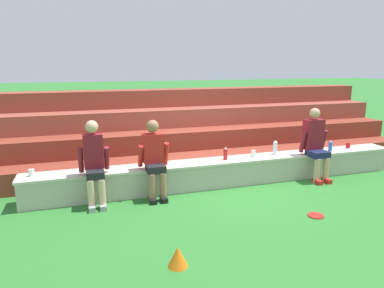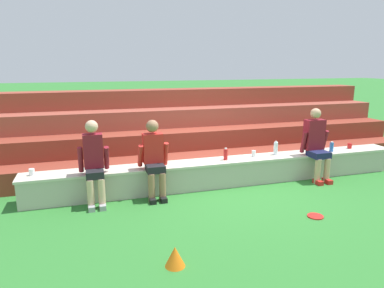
{
  "view_description": "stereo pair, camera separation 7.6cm",
  "coord_description": "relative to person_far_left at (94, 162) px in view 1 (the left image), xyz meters",
  "views": [
    {
      "loc": [
        -2.58,
        -5.58,
        2.24
      ],
      "look_at": [
        -0.7,
        0.23,
        0.83
      ],
      "focal_mm": 32.78,
      "sensor_mm": 36.0,
      "label": 1
    },
    {
      "loc": [
        -2.5,
        -5.61,
        2.24
      ],
      "look_at": [
        -0.7,
        0.23,
        0.83
      ],
      "focal_mm": 32.78,
      "sensor_mm": 36.0,
      "label": 2
    }
  ],
  "objects": [
    {
      "name": "plastic_cup_left_end",
      "position": [
        2.96,
        0.28,
        -0.17
      ],
      "size": [
        0.08,
        0.08,
        0.12
      ],
      "primitive_type": "cylinder",
      "color": "white",
      "rests_on": "stone_seating_wall"
    },
    {
      "name": "person_far_left",
      "position": [
        0.0,
        0.0,
        0.0
      ],
      "size": [
        0.48,
        0.55,
        1.36
      ],
      "color": "#DBAD89",
      "rests_on": "ground"
    },
    {
      "name": "water_bottle_mid_left",
      "position": [
        2.36,
        0.23,
        -0.12
      ],
      "size": [
        0.08,
        0.08,
        0.23
      ],
      "color": "red",
      "rests_on": "stone_seating_wall"
    },
    {
      "name": "sports_cone",
      "position": [
        0.77,
        -2.15,
        -0.59
      ],
      "size": [
        0.23,
        0.23,
        0.24
      ],
      "primitive_type": "cone",
      "color": "orange",
      "rests_on": "ground"
    },
    {
      "name": "ground_plane",
      "position": [
        2.42,
        0.01,
        -0.71
      ],
      "size": [
        80.0,
        80.0,
        0.0
      ],
      "primitive_type": "plane",
      "color": "#2D752D"
    },
    {
      "name": "water_bottle_mid_right",
      "position": [
        3.45,
        0.29,
        -0.1
      ],
      "size": [
        0.08,
        0.08,
        0.27
      ],
      "color": "silver",
      "rests_on": "stone_seating_wall"
    },
    {
      "name": "brick_bleachers",
      "position": [
        2.42,
        2.22,
        -0.1
      ],
      "size": [
        9.53,
        2.35,
        1.62
      ],
      "color": "maroon",
      "rests_on": "ground"
    },
    {
      "name": "plastic_cup_right_end",
      "position": [
        5.21,
        0.3,
        -0.17
      ],
      "size": [
        0.09,
        0.09,
        0.11
      ],
      "primitive_type": "cylinder",
      "color": "red",
      "rests_on": "stone_seating_wall"
    },
    {
      "name": "person_center",
      "position": [
        4.16,
        0.01,
        0.02
      ],
      "size": [
        0.56,
        0.58,
        1.4
      ],
      "color": "tan",
      "rests_on": "ground"
    },
    {
      "name": "water_bottle_near_right",
      "position": [
        4.67,
        0.18,
        -0.13
      ],
      "size": [
        0.08,
        0.08,
        0.21
      ],
      "color": "blue",
      "rests_on": "stone_seating_wall"
    },
    {
      "name": "stone_seating_wall",
      "position": [
        2.42,
        0.24,
        -0.45
      ],
      "size": [
        7.24,
        0.5,
        0.48
      ],
      "color": "#B7AF9E",
      "rests_on": "ground"
    },
    {
      "name": "plastic_cup_middle",
      "position": [
        -0.96,
        0.29,
        -0.17
      ],
      "size": [
        0.09,
        0.09,
        0.11
      ],
      "primitive_type": "cylinder",
      "color": "white",
      "rests_on": "stone_seating_wall"
    },
    {
      "name": "person_left_of_center",
      "position": [
        0.97,
        0.01,
        -0.01
      ],
      "size": [
        0.51,
        0.56,
        1.32
      ],
      "color": "#996B4C",
      "rests_on": "ground"
    },
    {
      "name": "frisbee",
      "position": [
        3.11,
        -1.5,
        -0.7
      ],
      "size": [
        0.24,
        0.24,
        0.02
      ],
      "primitive_type": "cylinder",
      "color": "red",
      "rests_on": "ground"
    }
  ]
}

